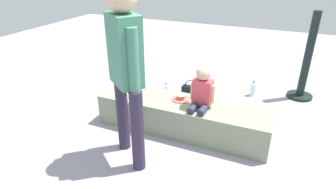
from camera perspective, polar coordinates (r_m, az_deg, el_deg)
ground_plane at (r=3.51m, az=2.85°, el=-7.00°), size 12.00×12.00×0.00m
concrete_ledge at (r=3.41m, az=2.92°, el=-4.38°), size 2.03×0.52×0.37m
child_seated at (r=3.15m, az=6.83°, el=0.93°), size 0.28×0.32×0.48m
adult_standing at (r=2.60m, az=-8.48°, el=6.44°), size 0.43×0.39×1.74m
cake_plate at (r=3.38m, az=2.59°, el=-0.72°), size 0.22×0.22×0.07m
gift_bag at (r=3.75m, az=9.67°, el=-2.89°), size 0.21×0.10×0.29m
railing_post at (r=4.55m, az=25.81°, el=5.09°), size 0.36×0.36×1.27m
water_bottle_near_gift at (r=4.30m, az=-0.37°, el=0.97°), size 0.06×0.06×0.20m
water_bottle_far_side at (r=4.48m, az=16.58°, el=1.11°), size 0.07×0.07×0.24m
party_cup_red at (r=4.01m, az=13.32°, el=-2.44°), size 0.09×0.09×0.10m
handbag_black_leather at (r=4.18m, az=4.76°, el=0.37°), size 0.29×0.10×0.31m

